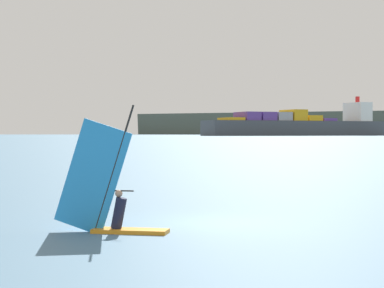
# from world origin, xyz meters

# --- Properties ---
(ground_plane) EXTENTS (4000.00, 4000.00, 0.00)m
(ground_plane) POSITION_xyz_m (0.00, 0.00, 0.00)
(ground_plane) COLOR #476B84
(windsurfer) EXTENTS (3.47, 1.16, 3.88)m
(windsurfer) POSITION_xyz_m (-1.95, -3.12, 0.92)
(windsurfer) COLOR orange
(windsurfer) RESTS_ON ground_plane
(cargo_ship) EXTENTS (149.20, 151.36, 37.96)m
(cargo_ship) POSITION_xyz_m (-145.79, 591.81, 9.87)
(cargo_ship) COLOR #3F444C
(cargo_ship) RESTS_ON ground_plane
(distant_headland) EXTENTS (1170.28, 375.65, 30.81)m
(distant_headland) POSITION_xyz_m (-125.08, 1022.86, 15.40)
(distant_headland) COLOR #4C564C
(distant_headland) RESTS_ON ground_plane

